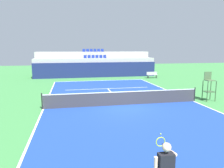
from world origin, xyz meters
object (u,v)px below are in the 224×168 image
at_px(umpire_chair, 209,85).
at_px(player_bench, 152,74).
at_px(tennis_net, 124,98).
at_px(tennis_ball_0, 161,134).

height_order(umpire_chair, player_bench, umpire_chair).
bearing_deg(player_bench, umpire_chair, -92.71).
bearing_deg(tennis_net, player_bench, 60.57).
relative_size(tennis_net, player_bench, 7.39).
height_order(tennis_net, player_bench, tennis_net).
relative_size(tennis_net, tennis_ball_0, 167.88).
distance_m(tennis_net, tennis_ball_0, 5.49).
relative_size(player_bench, tennis_ball_0, 22.73).
distance_m(player_bench, tennis_ball_0, 19.70).
xyz_separation_m(umpire_chair, player_bench, (0.61, 12.90, -0.68)).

